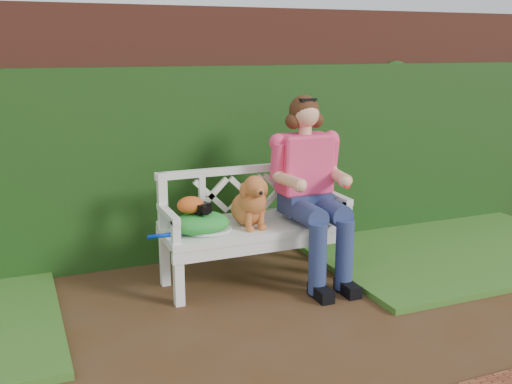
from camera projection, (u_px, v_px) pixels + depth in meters
name	position (u px, v px, depth m)	size (l,w,h in m)	color
ground	(246.00, 338.00, 3.93)	(60.00, 60.00, 0.00)	#472A12
brick_wall	(168.00, 134.00, 5.37)	(10.00, 0.30, 2.20)	brown
ivy_hedge	(176.00, 165.00, 5.24)	(10.00, 0.18, 1.70)	#1E3E12
grass_right	(448.00, 247.00, 5.62)	(2.60, 2.00, 0.05)	#2B5A1B
garden_bench	(256.00, 253.00, 4.82)	(1.58, 0.60, 0.48)	white
seated_woman	(307.00, 187.00, 4.85)	(0.64, 0.85, 1.51)	#FC525E
dog	(250.00, 199.00, 4.69)	(0.29, 0.39, 0.43)	#A76845
tennis_racket	(205.00, 230.00, 4.57)	(0.69, 0.29, 0.03)	beige
green_bag	(200.00, 223.00, 4.55)	(0.45, 0.35, 0.16)	green
camera_item	(202.00, 208.00, 4.52)	(0.12, 0.09, 0.08)	black
baseball_glove	(190.00, 205.00, 4.51)	(0.21, 0.15, 0.13)	#C4501A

